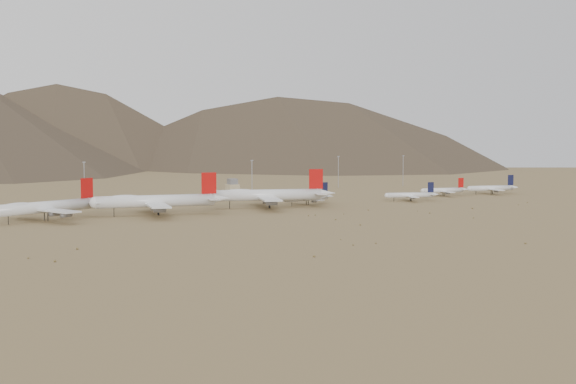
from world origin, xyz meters
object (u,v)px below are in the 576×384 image
widebody_west (44,207)px  narrowbody_b (411,195)px  widebody_centre (156,201)px  widebody_east (268,195)px  control_tower (232,188)px  narrowbody_a (308,198)px

widebody_west → narrowbody_b: widebody_west is taller
widebody_centre → widebody_east: (72.32, 5.37, 0.04)m
widebody_west → narrowbody_b: size_ratio=1.86×
widebody_centre → widebody_east: 72.52m
widebody_west → narrowbody_b: bearing=-21.8°
narrowbody_b → control_tower: 129.50m
control_tower → widebody_west: bearing=-147.7°
widebody_east → control_tower: widebody_east is taller
narrowbody_a → narrowbody_b: bearing=-19.4°
narrowbody_b → widebody_west: bearing=-161.0°
widebody_east → control_tower: size_ratio=6.24×
widebody_centre → narrowbody_a: widebody_centre is taller
control_tower → narrowbody_a: bearing=-84.0°
narrowbody_b → control_tower: (-81.71, 100.46, 1.30)m
narrowbody_a → widebody_east: bearing=-178.5°
widebody_centre → widebody_east: size_ratio=1.02×
narrowbody_b → widebody_east: bearing=-163.4°
widebody_centre → narrowbody_a: 104.81m
narrowbody_b → narrowbody_a: bearing=-169.7°
widebody_west → control_tower: size_ratio=5.56×
widebody_east → widebody_centre: bearing=-156.9°
widebody_west → widebody_east: widebody_east is taller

